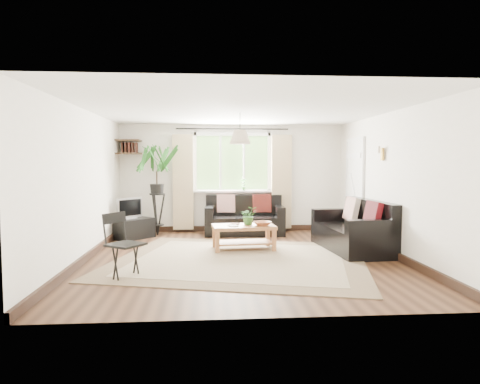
{
  "coord_description": "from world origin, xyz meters",
  "views": [
    {
      "loc": [
        -0.54,
        -6.9,
        1.56
      ],
      "look_at": [
        0.0,
        0.4,
        1.05
      ],
      "focal_mm": 32.0,
      "sensor_mm": 36.0,
      "label": 1
    }
  ],
  "objects": [
    {
      "name": "wall_left",
      "position": [
        -2.5,
        0.0,
        1.2
      ],
      "size": [
        0.02,
        5.5,
        2.4
      ],
      "primitive_type": "cube",
      "color": "silver",
      "rests_on": "floor"
    },
    {
      "name": "corner_shelf",
      "position": [
        -2.25,
        2.5,
        1.89
      ],
      "size": [
        0.5,
        0.5,
        0.34
      ],
      "primitive_type": null,
      "color": "black",
      "rests_on": "wall_back"
    },
    {
      "name": "window",
      "position": [
        0.0,
        2.71,
        1.55
      ],
      "size": [
        2.5,
        0.16,
        2.16
      ],
      "primitive_type": null,
      "color": "white",
      "rests_on": "wall_back"
    },
    {
      "name": "tv",
      "position": [
        -2.15,
        1.91,
        0.63
      ],
      "size": [
        0.54,
        0.56,
        0.45
      ],
      "primitive_type": null,
      "rotation": [
        0.0,
        0.0,
        0.81
      ],
      "color": "#A5A5AA",
      "rests_on": "tv_stand"
    },
    {
      "name": "wall_right",
      "position": [
        2.5,
        0.0,
        1.2
      ],
      "size": [
        0.02,
        5.5,
        2.4
      ],
      "primitive_type": "cube",
      "color": "silver",
      "rests_on": "floor"
    },
    {
      "name": "book_a",
      "position": [
        -0.19,
        0.47,
        0.45
      ],
      "size": [
        0.2,
        0.24,
        0.02
      ],
      "primitive_type": "imported",
      "rotation": [
        0.0,
        0.0,
        0.27
      ],
      "color": "white",
      "rests_on": "coffee_table"
    },
    {
      "name": "sofa_right",
      "position": [
        1.99,
        0.43,
        0.42
      ],
      "size": [
        1.87,
        1.05,
        0.85
      ],
      "primitive_type": null,
      "rotation": [
        0.0,
        0.0,
        -1.48
      ],
      "color": "black",
      "rests_on": "floor"
    },
    {
      "name": "rug",
      "position": [
        -0.05,
        -0.2,
        0.01
      ],
      "size": [
        4.59,
        4.18,
        0.02
      ],
      "primitive_type": "cube",
      "rotation": [
        0.0,
        0.0,
        -0.25
      ],
      "color": "#C4B798",
      "rests_on": "floor"
    },
    {
      "name": "ceiling",
      "position": [
        0.0,
        0.0,
        2.4
      ],
      "size": [
        5.5,
        5.5,
        0.0
      ],
      "primitive_type": "plane",
      "rotation": [
        3.14,
        0.0,
        0.0
      ],
      "color": "white",
      "rests_on": "floor"
    },
    {
      "name": "sofa_back",
      "position": [
        0.23,
        2.27,
        0.4
      ],
      "size": [
        1.72,
        0.91,
        0.79
      ],
      "primitive_type": null,
      "rotation": [
        0.0,
        0.0,
        -0.04
      ],
      "color": "black",
      "rests_on": "floor"
    },
    {
      "name": "palm_stand",
      "position": [
        -1.64,
        2.31,
        0.97
      ],
      "size": [
        0.82,
        0.82,
        1.94
      ],
      "primitive_type": null,
      "rotation": [
        0.0,
        0.0,
        0.1
      ],
      "color": "black",
      "rests_on": "floor"
    },
    {
      "name": "folding_chair",
      "position": [
        -1.66,
        -1.11,
        0.44
      ],
      "size": [
        0.63,
        0.63,
        0.88
      ],
      "primitive_type": null,
      "rotation": [
        0.0,
        0.0,
        0.96
      ],
      "color": "black",
      "rests_on": "floor"
    },
    {
      "name": "bowl",
      "position": [
        0.4,
        0.52,
        0.48
      ],
      "size": [
        0.39,
        0.39,
        0.07
      ],
      "primitive_type": "imported",
      "rotation": [
        0.0,
        0.0,
        0.38
      ],
      "color": "#9D5836",
      "rests_on": "coffee_table"
    },
    {
      "name": "wall_sconce",
      "position": [
        2.43,
        0.3,
        1.74
      ],
      "size": [
        0.12,
        0.12,
        0.28
      ],
      "primitive_type": null,
      "color": "beige",
      "rests_on": "wall_right"
    },
    {
      "name": "sill_plant",
      "position": [
        0.25,
        2.63,
        1.06
      ],
      "size": [
        0.14,
        0.1,
        0.27
      ],
      "primitive_type": "imported",
      "color": "#2D6023",
      "rests_on": "window"
    },
    {
      "name": "floor",
      "position": [
        0.0,
        0.0,
        0.0
      ],
      "size": [
        5.5,
        5.5,
        0.0
      ],
      "primitive_type": "plane",
      "color": "black",
      "rests_on": "ground"
    },
    {
      "name": "wall_back",
      "position": [
        0.0,
        2.75,
        1.2
      ],
      "size": [
        5.0,
        0.02,
        2.4
      ],
      "primitive_type": "cube",
      "color": "silver",
      "rests_on": "floor"
    },
    {
      "name": "table_plant",
      "position": [
        0.17,
        0.65,
        0.61
      ],
      "size": [
        0.33,
        0.3,
        0.33
      ],
      "primitive_type": "imported",
      "rotation": [
        0.0,
        0.0,
        0.15
      ],
      "color": "#326829",
      "rests_on": "coffee_table"
    },
    {
      "name": "pendant_lamp",
      "position": [
        0.0,
        0.4,
        2.05
      ],
      "size": [
        0.36,
        0.36,
        0.54
      ],
      "primitive_type": null,
      "color": "beige",
      "rests_on": "ceiling"
    },
    {
      "name": "coffee_table",
      "position": [
        0.08,
        0.59,
        0.22
      ],
      "size": [
        1.13,
        0.68,
        0.45
      ],
      "primitive_type": null,
      "rotation": [
        0.0,
        0.0,
        0.08
      ],
      "color": "brown",
      "rests_on": "floor"
    },
    {
      "name": "book_b",
      "position": [
        -0.15,
        0.69,
        0.46
      ],
      "size": [
        0.2,
        0.24,
        0.02
      ],
      "primitive_type": "imported",
      "rotation": [
        0.0,
        0.0,
        -0.29
      ],
      "color": "brown",
      "rests_on": "coffee_table"
    },
    {
      "name": "door",
      "position": [
        2.47,
        1.7,
        1.0
      ],
      "size": [
        0.06,
        0.96,
        2.06
      ],
      "primitive_type": "cube",
      "color": "silver",
      "rests_on": "wall_right"
    },
    {
      "name": "wall_front",
      "position": [
        0.0,
        -2.75,
        1.2
      ],
      "size": [
        5.0,
        0.02,
        2.4
      ],
      "primitive_type": "cube",
      "color": "silver",
      "rests_on": "floor"
    },
    {
      "name": "tv_stand",
      "position": [
        -2.06,
        1.91,
        0.2
      ],
      "size": [
        0.83,
        0.85,
        0.41
      ],
      "primitive_type": "cube",
      "rotation": [
        0.0,
        0.0,
        0.81
      ],
      "color": "black",
      "rests_on": "floor"
    }
  ]
}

